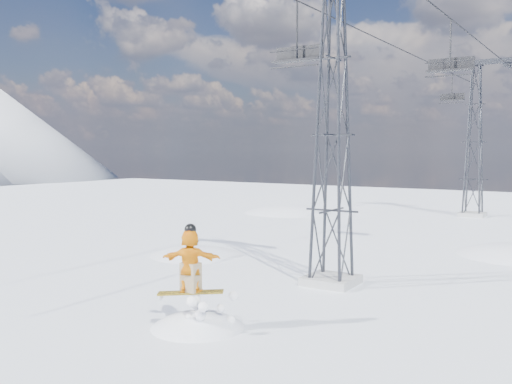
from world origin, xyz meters
TOP-DOWN VIEW (x-y plane):
  - ground at (0.00, 0.00)m, footprint 120.00×120.00m
  - snow_terrain at (-4.77, 21.24)m, footprint 39.00×37.00m
  - lift_tower_near at (0.80, 8.00)m, footprint 5.20×1.80m
  - lift_tower_far at (0.80, 33.00)m, footprint 5.20×1.80m
  - haul_cables at (0.80, 19.50)m, footprint 4.46×51.00m
  - snowboarder_jump at (-0.24, 1.34)m, footprint 4.40×4.40m
  - lift_chair_near at (-1.40, 9.44)m, footprint 2.12×0.61m
  - lift_chair_mid at (3.00, 15.96)m, footprint 2.08×0.60m
  - lift_chair_far at (-1.40, 35.20)m, footprint 1.87×0.54m

SIDE VIEW (x-z plane):
  - snow_terrain at x=-4.77m, z-range -20.59..1.41m
  - snowboarder_jump at x=-0.24m, z-range -5.08..1.84m
  - ground at x=0.00m, z-range 0.00..0.00m
  - lift_tower_near at x=0.80m, z-range -0.24..11.18m
  - lift_tower_far at x=0.80m, z-range -0.24..11.18m
  - lift_chair_near at x=-1.40m, z-range 7.43..10.06m
  - lift_chair_mid at x=3.00m, z-range 7.49..10.07m
  - lift_chair_far at x=-1.40m, z-range 7.84..10.15m
  - haul_cables at x=0.80m, z-range 10.82..10.88m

